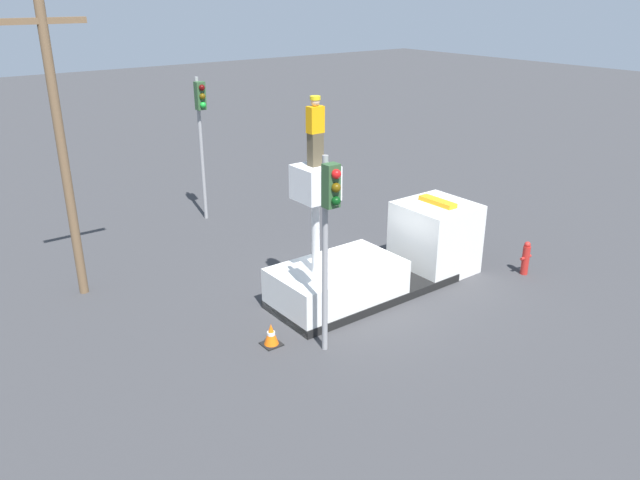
# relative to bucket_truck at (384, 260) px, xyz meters

# --- Properties ---
(ground_plane) EXTENTS (120.00, 120.00, 0.00)m
(ground_plane) POSITION_rel_bucket_truck_xyz_m (-0.74, 0.00, -0.89)
(ground_plane) COLOR #38383A
(bucket_truck) EXTENTS (6.85, 2.20, 4.19)m
(bucket_truck) POSITION_rel_bucket_truck_xyz_m (0.00, 0.00, 0.00)
(bucket_truck) COLOR black
(bucket_truck) RESTS_ON ground
(worker) EXTENTS (0.40, 0.26, 1.75)m
(worker) POSITION_rel_bucket_truck_xyz_m (-2.54, 0.00, 4.18)
(worker) COLOR brown
(worker) RESTS_ON bucket_truck
(traffic_light_pole) EXTENTS (0.34, 0.57, 4.95)m
(traffic_light_pole) POSITION_rel_bucket_truck_xyz_m (-3.52, -1.83, 2.62)
(traffic_light_pole) COLOR gray
(traffic_light_pole) RESTS_ON ground
(traffic_light_across) EXTENTS (0.34, 0.57, 5.42)m
(traffic_light_across) POSITION_rel_bucket_truck_xyz_m (-1.38, 8.63, 2.95)
(traffic_light_across) COLOR gray
(traffic_light_across) RESTS_ON ground
(fire_hydrant) EXTENTS (0.47, 0.23, 1.09)m
(fire_hydrant) POSITION_rel_bucket_truck_xyz_m (4.20, -1.96, -0.35)
(fire_hydrant) COLOR #B2231E
(fire_hydrant) RESTS_ON ground
(traffic_cone_rear) EXTENTS (0.47, 0.47, 0.59)m
(traffic_cone_rear) POSITION_rel_bucket_truck_xyz_m (-4.48, -0.72, -0.61)
(traffic_cone_rear) COLOR black
(traffic_cone_rear) RESTS_ON ground
(utility_pole) EXTENTS (2.20, 0.26, 8.21)m
(utility_pole) POSITION_rel_bucket_truck_xyz_m (-7.30, 5.13, 3.54)
(utility_pole) COLOR brown
(utility_pole) RESTS_ON ground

